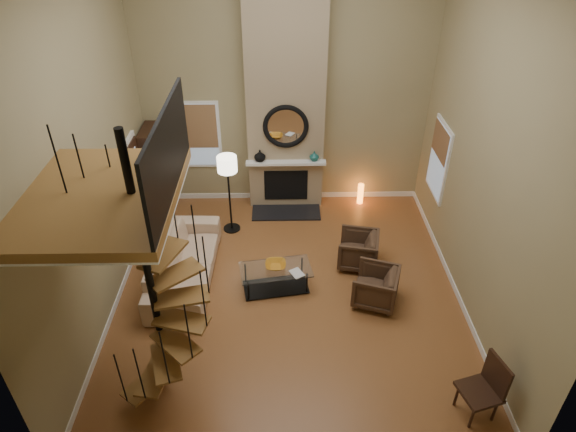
{
  "coord_description": "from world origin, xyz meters",
  "views": [
    {
      "loc": [
        -0.13,
        -6.61,
        6.16
      ],
      "look_at": [
        0.0,
        0.4,
        1.4
      ],
      "focal_mm": 31.14,
      "sensor_mm": 36.0,
      "label": 1
    }
  ],
  "objects_px": {
    "hutch": "(157,171)",
    "side_chair": "(486,386)",
    "sofa": "(184,261)",
    "armchair_near": "(362,250)",
    "accent_lamp": "(360,194)",
    "coffee_table": "(276,276)",
    "armchair_far": "(379,287)",
    "floor_lamp": "(227,170)"
  },
  "relations": [
    {
      "from": "hutch",
      "to": "side_chair",
      "type": "distance_m",
      "value": 7.51
    },
    {
      "from": "side_chair",
      "to": "sofa",
      "type": "bearing_deg",
      "value": 147.29
    },
    {
      "from": "sofa",
      "to": "hutch",
      "type": "bearing_deg",
      "value": 21.73
    },
    {
      "from": "hutch",
      "to": "side_chair",
      "type": "bearing_deg",
      "value": -44.4
    },
    {
      "from": "sofa",
      "to": "armchair_near",
      "type": "relative_size",
      "value": 3.46
    },
    {
      "from": "sofa",
      "to": "accent_lamp",
      "type": "bearing_deg",
      "value": -53.34
    },
    {
      "from": "hutch",
      "to": "coffee_table",
      "type": "height_order",
      "value": "hutch"
    },
    {
      "from": "armchair_near",
      "to": "coffee_table",
      "type": "distance_m",
      "value": 1.74
    },
    {
      "from": "armchair_far",
      "to": "accent_lamp",
      "type": "xyz_separation_m",
      "value": [
        0.13,
        3.23,
        -0.1
      ]
    },
    {
      "from": "armchair_near",
      "to": "armchair_far",
      "type": "height_order",
      "value": "same"
    },
    {
      "from": "floor_lamp",
      "to": "accent_lamp",
      "type": "bearing_deg",
      "value": 18.74
    },
    {
      "from": "hutch",
      "to": "armchair_near",
      "type": "distance_m",
      "value": 4.67
    },
    {
      "from": "armchair_near",
      "to": "armchair_far",
      "type": "relative_size",
      "value": 1.0
    },
    {
      "from": "armchair_far",
      "to": "armchair_near",
      "type": "bearing_deg",
      "value": -152.28
    },
    {
      "from": "hutch",
      "to": "side_chair",
      "type": "relative_size",
      "value": 1.94
    },
    {
      "from": "armchair_near",
      "to": "floor_lamp",
      "type": "distance_m",
      "value": 3.03
    },
    {
      "from": "armchair_far",
      "to": "accent_lamp",
      "type": "height_order",
      "value": "armchair_far"
    },
    {
      "from": "hutch",
      "to": "floor_lamp",
      "type": "height_order",
      "value": "hutch"
    },
    {
      "from": "floor_lamp",
      "to": "coffee_table",
      "type": "bearing_deg",
      "value": -63.35
    },
    {
      "from": "armchair_near",
      "to": "armchair_far",
      "type": "xyz_separation_m",
      "value": [
        0.16,
        -1.03,
        0.0
      ]
    },
    {
      "from": "hutch",
      "to": "armchair_far",
      "type": "xyz_separation_m",
      "value": [
        4.31,
        -3.08,
        -0.6
      ]
    },
    {
      "from": "sofa",
      "to": "armchair_far",
      "type": "relative_size",
      "value": 3.45
    },
    {
      "from": "sofa",
      "to": "side_chair",
      "type": "distance_m",
      "value": 5.34
    },
    {
      "from": "sofa",
      "to": "coffee_table",
      "type": "relative_size",
      "value": 1.9
    },
    {
      "from": "hutch",
      "to": "coffee_table",
      "type": "xyz_separation_m",
      "value": [
        2.53,
        -2.68,
        -0.67
      ]
    },
    {
      "from": "hutch",
      "to": "accent_lamp",
      "type": "bearing_deg",
      "value": 1.91
    },
    {
      "from": "hutch",
      "to": "floor_lamp",
      "type": "distance_m",
      "value": 1.85
    },
    {
      "from": "floor_lamp",
      "to": "hutch",
      "type": "bearing_deg",
      "value": 152.91
    },
    {
      "from": "accent_lamp",
      "to": "coffee_table",
      "type": "bearing_deg",
      "value": -124.02
    },
    {
      "from": "accent_lamp",
      "to": "side_chair",
      "type": "height_order",
      "value": "side_chair"
    },
    {
      "from": "sofa",
      "to": "side_chair",
      "type": "xyz_separation_m",
      "value": [
        4.49,
        -2.89,
        0.13
      ]
    },
    {
      "from": "hutch",
      "to": "sofa",
      "type": "bearing_deg",
      "value": -69.95
    },
    {
      "from": "side_chair",
      "to": "armchair_far",
      "type": "bearing_deg",
      "value": 115.78
    },
    {
      "from": "armchair_far",
      "to": "floor_lamp",
      "type": "relative_size",
      "value": 0.43
    },
    {
      "from": "accent_lamp",
      "to": "side_chair",
      "type": "xyz_separation_m",
      "value": [
        0.91,
        -5.39,
        0.28
      ]
    },
    {
      "from": "hutch",
      "to": "sofa",
      "type": "relative_size",
      "value": 0.77
    },
    {
      "from": "armchair_far",
      "to": "coffee_table",
      "type": "height_order",
      "value": "armchair_far"
    },
    {
      "from": "hutch",
      "to": "armchair_near",
      "type": "xyz_separation_m",
      "value": [
        4.15,
        -2.05,
        -0.6
      ]
    },
    {
      "from": "hutch",
      "to": "side_chair",
      "type": "xyz_separation_m",
      "value": [
        5.35,
        -5.24,
        -0.42
      ]
    },
    {
      "from": "accent_lamp",
      "to": "armchair_near",
      "type": "bearing_deg",
      "value": -97.58
    },
    {
      "from": "coffee_table",
      "to": "side_chair",
      "type": "height_order",
      "value": "side_chair"
    },
    {
      "from": "floor_lamp",
      "to": "side_chair",
      "type": "height_order",
      "value": "floor_lamp"
    }
  ]
}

